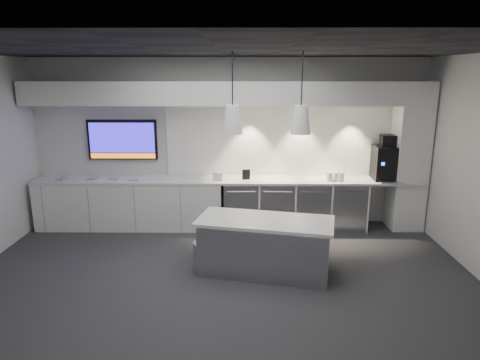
{
  "coord_description": "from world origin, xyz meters",
  "views": [
    {
      "loc": [
        0.3,
        -5.19,
        2.74
      ],
      "look_at": [
        0.24,
        1.1,
        1.15
      ],
      "focal_mm": 32.0,
      "sensor_mm": 36.0,
      "label": 1
    }
  ],
  "objects_px": {
    "wall_tv": "(123,140)",
    "island": "(265,246)",
    "coffee_machine": "(386,161)",
    "bin": "(204,256)"
  },
  "relations": [
    {
      "from": "wall_tv",
      "to": "island",
      "type": "relative_size",
      "value": 0.63
    },
    {
      "from": "island",
      "to": "coffee_machine",
      "type": "height_order",
      "value": "coffee_machine"
    },
    {
      "from": "wall_tv",
      "to": "coffee_machine",
      "type": "distance_m",
      "value": 4.72
    },
    {
      "from": "island",
      "to": "coffee_machine",
      "type": "relative_size",
      "value": 2.51
    },
    {
      "from": "island",
      "to": "wall_tv",
      "type": "bearing_deg",
      "value": 152.08
    },
    {
      "from": "wall_tv",
      "to": "coffee_machine",
      "type": "bearing_deg",
      "value": -3.0
    },
    {
      "from": "wall_tv",
      "to": "coffee_machine",
      "type": "height_order",
      "value": "wall_tv"
    },
    {
      "from": "wall_tv",
      "to": "bin",
      "type": "relative_size",
      "value": 2.97
    },
    {
      "from": "bin",
      "to": "coffee_machine",
      "type": "height_order",
      "value": "coffee_machine"
    },
    {
      "from": "coffee_machine",
      "to": "wall_tv",
      "type": "bearing_deg",
      "value": 179.13
    }
  ]
}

